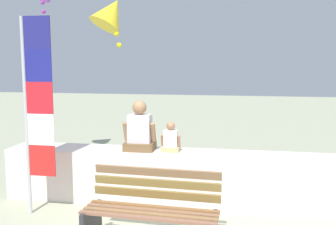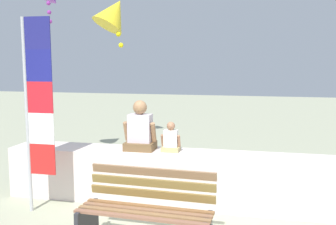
{
  "view_description": "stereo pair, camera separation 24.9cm",
  "coord_description": "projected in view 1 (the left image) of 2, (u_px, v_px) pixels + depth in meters",
  "views": [
    {
      "loc": [
        0.8,
        -4.6,
        2.16
      ],
      "look_at": [
        -0.2,
        1.05,
        1.4
      ],
      "focal_mm": 41.31,
      "sensor_mm": 36.0,
      "label": 1
    },
    {
      "loc": [
        1.04,
        -4.55,
        2.16
      ],
      "look_at": [
        -0.2,
        1.05,
        1.4
      ],
      "focal_mm": 41.31,
      "sensor_mm": 36.0,
      "label": 2
    }
  ],
  "objects": [
    {
      "name": "flag_banner",
      "position": [
        35.0,
        105.0,
        5.3
      ],
      "size": [
        0.43,
        0.05,
        2.76
      ],
      "color": "#B7B7BC",
      "rests_on": "ground"
    },
    {
      "name": "person_child",
      "position": [
        171.0,
        140.0,
        5.87
      ],
      "size": [
        0.3,
        0.22,
        0.46
      ],
      "color": "tan",
      "rests_on": "seawall_ledge"
    },
    {
      "name": "seawall_ledge",
      "position": [
        181.0,
        178.0,
        5.89
      ],
      "size": [
        5.46,
        0.64,
        0.8
      ],
      "primitive_type": "cube",
      "color": "silver",
      "rests_on": "ground"
    },
    {
      "name": "person_adult",
      "position": [
        140.0,
        131.0,
        5.93
      ],
      "size": [
        0.5,
        0.37,
        0.77
      ],
      "color": "brown",
      "rests_on": "seawall_ledge"
    },
    {
      "name": "park_bench",
      "position": [
        152.0,
        213.0,
        4.48
      ],
      "size": [
        1.59,
        0.69,
        0.88
      ],
      "color": "#8C5D46",
      "rests_on": "ground"
    },
    {
      "name": "kite_yellow",
      "position": [
        111.0,
        13.0,
        6.4
      ],
      "size": [
        0.9,
        0.89,
        0.93
      ],
      "color": "yellow"
    }
  ]
}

